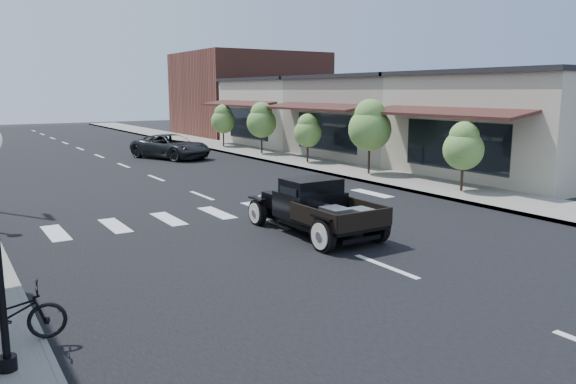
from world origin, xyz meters
TOP-DOWN VIEW (x-y plane):
  - ground at (0.00, 0.00)m, footprint 120.00×120.00m
  - road at (0.00, 15.00)m, footprint 14.00×80.00m
  - road_markings at (0.00, 10.00)m, footprint 12.00×60.00m
  - sidewalk_right at (8.50, 15.00)m, footprint 3.00×80.00m
  - storefront_near at (15.00, 4.00)m, footprint 10.00×9.00m
  - storefront_mid at (15.00, 13.00)m, footprint 10.00×9.00m
  - storefront_far at (15.00, 22.00)m, footprint 10.00×9.00m
  - far_building_right at (15.50, 32.00)m, footprint 11.00×10.00m
  - small_tree_a at (8.30, 2.09)m, footprint 1.49×1.49m
  - small_tree_b at (8.30, 7.38)m, footprint 1.92×1.92m
  - small_tree_c at (8.30, 12.29)m, footprint 1.45×1.45m
  - small_tree_d at (8.30, 17.15)m, footprint 1.75×1.75m
  - small_tree_e at (8.30, 22.35)m, footprint 1.61×1.61m
  - hotrod_pickup at (0.34, 0.21)m, footprint 2.09×4.45m
  - second_car at (3.21, 18.63)m, footprint 3.96×5.43m
  - motorcycle at (-7.51, -3.13)m, footprint 1.73×0.81m

SIDE VIEW (x-z plane):
  - ground at x=0.00m, z-range 0.00..0.00m
  - road_markings at x=0.00m, z-range -0.03..0.03m
  - road at x=0.00m, z-range 0.00..0.02m
  - sidewalk_right at x=8.50m, z-range 0.00..0.15m
  - motorcycle at x=-7.51m, z-range 0.15..1.03m
  - second_car at x=3.21m, z-range 0.00..1.37m
  - hotrod_pickup at x=0.34m, z-range 0.00..1.54m
  - small_tree_c at x=8.30m, z-range 0.15..2.57m
  - small_tree_a at x=8.30m, z-range 0.15..2.63m
  - small_tree_e at x=8.30m, z-range 0.15..2.83m
  - small_tree_d at x=8.30m, z-range 0.15..3.07m
  - small_tree_b at x=8.30m, z-range 0.15..3.35m
  - storefront_near at x=15.00m, z-range 0.00..4.50m
  - storefront_mid at x=15.00m, z-range 0.00..4.50m
  - storefront_far at x=15.00m, z-range 0.00..4.50m
  - far_building_right at x=15.50m, z-range 0.00..7.00m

